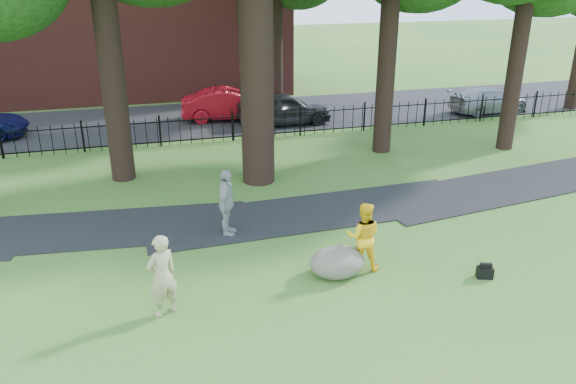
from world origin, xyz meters
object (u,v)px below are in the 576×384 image
object	(u,v)px
woman	(162,276)
man	(363,236)
red_sedan	(230,104)
boulder	(337,260)

from	to	relation	value
woman	man	world-z (taller)	woman
man	woman	bearing A→B (deg)	29.81
red_sedan	boulder	bearing A→B (deg)	-173.46
man	boulder	xyz separation A→B (m)	(-0.70, -0.13, -0.47)
man	boulder	distance (m)	0.85
man	red_sedan	world-z (taller)	man
woman	boulder	size ratio (longest dim) A/B	1.39
boulder	woman	bearing A→B (deg)	-172.12
woman	red_sedan	xyz separation A→B (m)	(4.19, 15.80, -0.18)
woman	red_sedan	bearing A→B (deg)	-132.27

